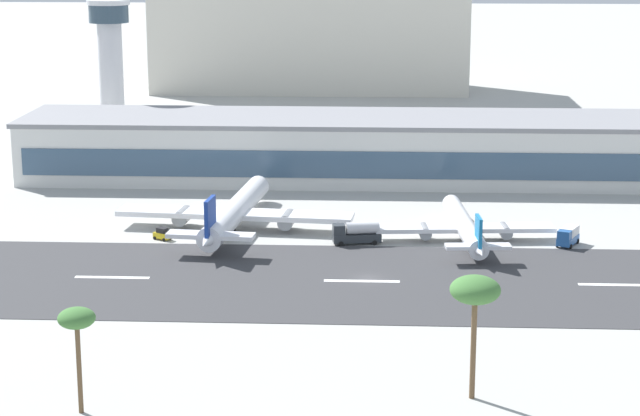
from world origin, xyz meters
TOP-DOWN VIEW (x-y plane):
  - ground_plane at (0.00, 0.00)m, footprint 1400.00×1400.00m
  - runway_strip at (0.00, -1.70)m, footprint 800.00×41.73m
  - runway_centreline_dash_3 at (-40.88, -1.70)m, footprint 12.00×1.20m
  - runway_centreline_dash_4 at (-0.97, -1.70)m, footprint 12.00×1.20m
  - runway_centreline_dash_5 at (38.95, -1.70)m, footprint 12.00×1.20m
  - terminal_building at (-4.24, 77.23)m, footprint 146.71×29.03m
  - control_tower at (-64.79, 106.69)m, footprint 10.48×10.48m
  - distant_hotel_block at (-21.98, 221.39)m, footprint 106.22×33.81m
  - airliner_navy_tail_gate_0 at (-25.10, 29.11)m, footprint 44.41×48.86m
  - airliner_blue_tail_gate_1 at (17.04, 23.47)m, footprint 32.29×38.73m
  - service_box_truck_0 at (34.92, 21.62)m, footprint 4.80×6.44m
  - service_fuel_truck_1 at (-2.24, 20.79)m, footprint 8.82×4.01m
  - service_baggage_tug_2 at (-37.09, 21.95)m, footprint 3.56×3.12m
  - palm_tree_0 at (-32.54, -54.55)m, footprint 4.32×4.32m
  - palm_tree_2 at (12.81, -48.00)m, footprint 5.96×5.96m

SIDE VIEW (x-z plane):
  - ground_plane at x=0.00m, z-range 0.00..0.00m
  - runway_strip at x=0.00m, z-range 0.00..0.08m
  - runway_centreline_dash_3 at x=-40.88m, z-range 0.08..0.09m
  - runway_centreline_dash_4 at x=-0.97m, z-range 0.08..0.09m
  - runway_centreline_dash_5 at x=38.95m, z-range 0.08..0.09m
  - service_baggage_tug_2 at x=-37.09m, z-range -0.05..2.15m
  - service_box_truck_0 at x=34.92m, z-range 0.16..3.41m
  - service_fuel_truck_1 at x=-2.24m, z-range 0.05..4.00m
  - airliner_blue_tail_gate_1 at x=17.04m, z-range -1.47..6.62m
  - airliner_navy_tail_gate_0 at x=-25.10m, z-range -1.86..8.35m
  - terminal_building at x=-4.24m, z-range 0.00..13.82m
  - palm_tree_0 at x=-32.54m, z-range 4.69..17.36m
  - palm_tree_2 at x=12.81m, z-range 5.58..20.70m
  - control_tower at x=-64.79m, z-range 3.28..40.68m
  - distant_hotel_block at x=-21.98m, z-range 0.00..44.34m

